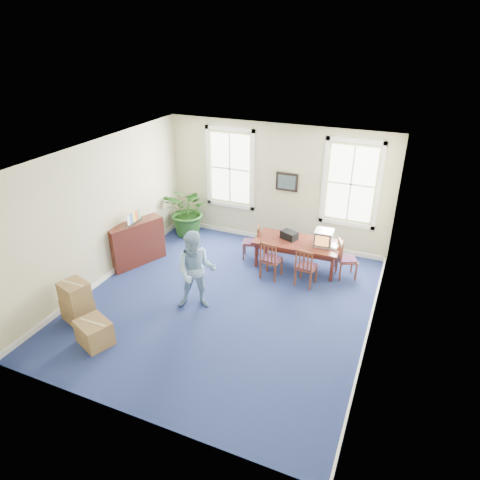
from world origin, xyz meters
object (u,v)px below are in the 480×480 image
at_px(crt_tv, 324,238).
at_px(chair_near_left, 271,259).
at_px(conference_table, 297,254).
at_px(potted_plant, 189,211).
at_px(cardboard_boxes, 89,300).
at_px(credenza, 136,243).
at_px(man, 196,271).

relative_size(crt_tv, chair_near_left, 0.47).
height_order(conference_table, potted_plant, potted_plant).
distance_m(crt_tv, chair_near_left, 1.32).
relative_size(conference_table, cardboard_boxes, 1.30).
distance_m(crt_tv, potted_plant, 3.92).
bearing_deg(credenza, potted_plant, 100.82).
relative_size(chair_near_left, credenza, 0.68).
height_order(credenza, potted_plant, potted_plant).
height_order(conference_table, chair_near_left, chair_near_left).
height_order(crt_tv, man, man).
bearing_deg(potted_plant, man, -58.56).
relative_size(chair_near_left, man, 0.55).
bearing_deg(credenza, man, -2.25).
xyz_separation_m(crt_tv, man, (-2.05, -2.47, -0.02)).
distance_m(man, credenza, 2.51).
relative_size(crt_tv, credenza, 0.32).
bearing_deg(cardboard_boxes, man, 34.67).
distance_m(conference_table, crt_tv, 0.81).
relative_size(conference_table, potted_plant, 1.40).
relative_size(man, credenza, 1.23).
relative_size(crt_tv, cardboard_boxes, 0.29).
bearing_deg(conference_table, potted_plant, 168.67).
xyz_separation_m(crt_tv, chair_near_left, (-1.02, -0.74, -0.40)).
bearing_deg(chair_near_left, cardboard_boxes, 52.75).
xyz_separation_m(chair_near_left, potted_plant, (-2.86, 1.26, 0.25)).
bearing_deg(crt_tv, man, -132.28).
relative_size(man, cardboard_boxes, 1.10).
relative_size(conference_table, credenza, 1.46).
height_order(chair_near_left, credenza, credenza).
bearing_deg(chair_near_left, potted_plant, -17.55).
xyz_separation_m(chair_near_left, man, (-1.03, -1.73, 0.38)).
bearing_deg(crt_tv, cardboard_boxes, -138.55).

